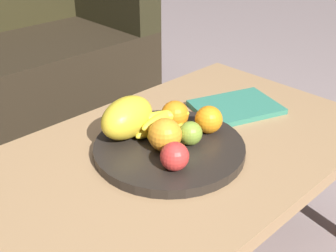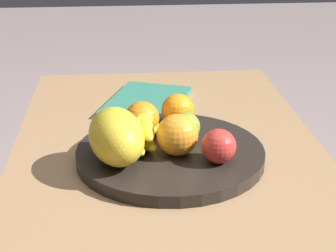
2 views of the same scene
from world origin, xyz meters
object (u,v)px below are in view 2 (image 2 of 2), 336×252
at_px(orange_right, 178,110).
at_px(banana_bunch, 138,132).
at_px(apple_front, 186,127).
at_px(magazine, 146,102).
at_px(fruit_bowl, 168,154).
at_px(orange_left, 142,119).
at_px(coffee_table, 172,188).
at_px(orange_front, 177,135).
at_px(apple_left, 219,146).
at_px(melon_large_front, 116,136).

relative_size(orange_right, banana_bunch, 0.44).
bearing_deg(apple_front, magazine, 13.92).
bearing_deg(fruit_bowl, orange_right, -15.07).
bearing_deg(orange_left, coffee_table, -154.33).
distance_m(orange_front, apple_left, 0.09).
relative_size(fruit_bowl, banana_bunch, 2.32).
xyz_separation_m(fruit_bowl, magazine, (0.32, 0.03, -0.00)).
relative_size(apple_front, magazine, 0.24).
bearing_deg(apple_front, melon_large_front, 120.69).
bearing_deg(apple_left, orange_front, 60.85).
bearing_deg(apple_left, orange_left, 44.83).
xyz_separation_m(orange_front, orange_right, (0.14, -0.02, -0.01)).
bearing_deg(banana_bunch, coffee_table, -135.48).
distance_m(orange_front, orange_left, 0.12).
distance_m(fruit_bowl, orange_left, 0.10).
height_order(apple_front, magazine, apple_front).
xyz_separation_m(coffee_table, apple_front, (0.08, -0.04, 0.10)).
relative_size(melon_large_front, apple_front, 2.71).
height_order(orange_left, banana_bunch, orange_left).
bearing_deg(magazine, banana_bunch, -165.93).
height_order(melon_large_front, apple_front, melon_large_front).
height_order(coffee_table, fruit_bowl, fruit_bowl).
bearing_deg(coffee_table, magazine, 5.28).
relative_size(coffee_table, orange_front, 14.98).
distance_m(fruit_bowl, apple_left, 0.12).
bearing_deg(orange_right, orange_front, 173.80).
height_order(apple_front, apple_left, apple_left).
relative_size(melon_large_front, orange_left, 2.21).
bearing_deg(apple_front, banana_bunch, 97.37).
height_order(coffee_table, melon_large_front, melon_large_front).
relative_size(coffee_table, orange_right, 17.07).
bearing_deg(coffee_table, fruit_bowl, 6.89).
bearing_deg(apple_front, orange_left, 68.76).
xyz_separation_m(melon_large_front, orange_right, (0.16, -0.13, -0.02)).
bearing_deg(orange_left, melon_large_front, 155.97).
distance_m(coffee_table, banana_bunch, 0.13).
distance_m(fruit_bowl, magazine, 0.32).
height_order(coffee_table, orange_right, orange_right).
bearing_deg(melon_large_front, coffee_table, -85.93).
relative_size(coffee_table, apple_left, 18.50).
distance_m(melon_large_front, magazine, 0.38).
bearing_deg(orange_front, magazine, 7.38).
distance_m(orange_left, apple_front, 0.10).
xyz_separation_m(coffee_table, melon_large_front, (-0.01, 0.11, 0.12)).
height_order(melon_large_front, orange_front, melon_large_front).
bearing_deg(orange_right, apple_front, -173.67).
xyz_separation_m(melon_large_front, orange_left, (0.12, -0.05, -0.01)).
distance_m(coffee_table, apple_left, 0.14).
xyz_separation_m(orange_right, magazine, (0.20, 0.06, -0.05)).
xyz_separation_m(melon_large_front, orange_front, (0.02, -0.12, -0.01)).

